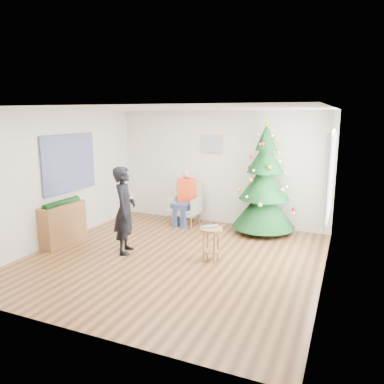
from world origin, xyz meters
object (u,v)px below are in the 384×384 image
at_px(christmas_tree, 265,183).
at_px(standing_man, 125,210).
at_px(armchair, 186,209).
at_px(stool, 211,244).
at_px(console, 63,224).

relative_size(christmas_tree, standing_man, 1.51).
bearing_deg(armchair, stool, -53.42).
bearing_deg(standing_man, stool, -102.26).
height_order(christmas_tree, console, christmas_tree).
relative_size(christmas_tree, console, 2.41).
height_order(armchair, console, armchair).
xyz_separation_m(stool, armchair, (-1.32, 1.88, 0.05)).
bearing_deg(christmas_tree, standing_man, -133.39).
bearing_deg(console, standing_man, 5.37).
height_order(standing_man, console, standing_man).
bearing_deg(console, armchair, 55.12).
bearing_deg(christmas_tree, stool, -103.87).
xyz_separation_m(christmas_tree, stool, (-0.48, -1.95, -0.78)).
bearing_deg(stool, christmas_tree, 76.13).
height_order(stool, standing_man, standing_man).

